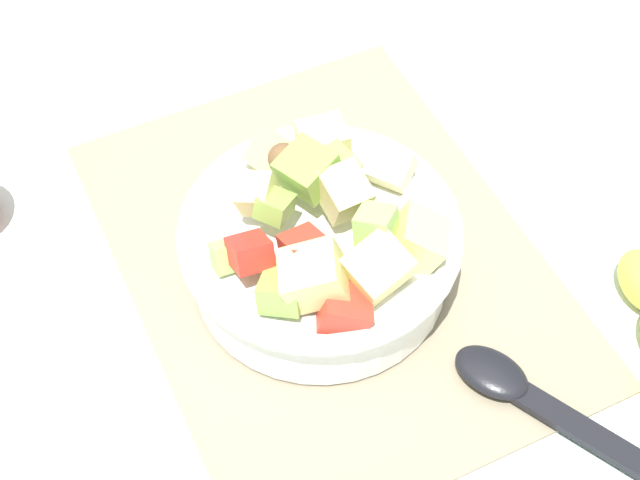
{
  "coord_description": "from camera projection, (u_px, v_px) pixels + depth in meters",
  "views": [
    {
      "loc": [
        -0.4,
        0.2,
        0.62
      ],
      "look_at": [
        -0.01,
        0.01,
        0.05
      ],
      "focal_mm": 54.57,
      "sensor_mm": 36.0,
      "label": 1
    }
  ],
  "objects": [
    {
      "name": "ground_plane",
      "position": [
        329.0,
        260.0,
        0.76
      ],
      "size": [
        2.4,
        2.4,
        0.0
      ],
      "primitive_type": "plane",
      "color": "silver"
    },
    {
      "name": "salad_bowl",
      "position": [
        321.0,
        244.0,
        0.72
      ],
      "size": [
        0.21,
        0.21,
        0.11
      ],
      "color": "white",
      "rests_on": "placemat"
    },
    {
      "name": "serving_spoon",
      "position": [
        539.0,
        402.0,
        0.68
      ],
      "size": [
        0.19,
        0.12,
        0.01
      ],
      "color": "black",
      "rests_on": "placemat"
    },
    {
      "name": "placemat",
      "position": [
        329.0,
        258.0,
        0.76
      ],
      "size": [
        0.4,
        0.3,
        0.01
      ],
      "primitive_type": "cube",
      "color": "gray",
      "rests_on": "ground_plane"
    }
  ]
}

